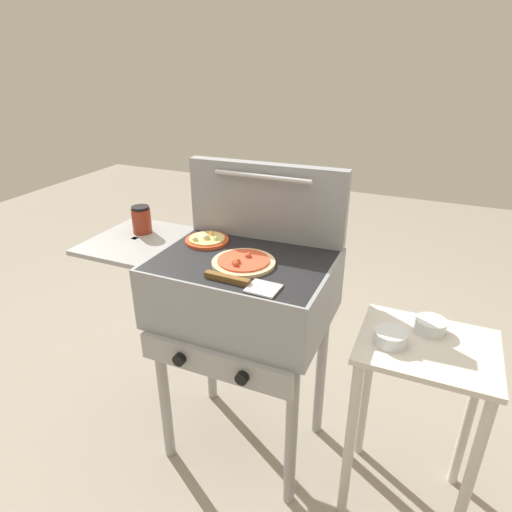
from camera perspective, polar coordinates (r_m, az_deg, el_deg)
The scene contains 10 objects.
ground_plane at distance 2.14m, azimuth -1.33°, elevation -22.65°, with size 8.00×8.00×0.00m, color gray.
grill at distance 1.67m, azimuth -2.09°, elevation -4.80°, with size 0.96×0.53×0.90m.
grill_lid_open at distance 1.72m, azimuth 1.33°, elevation 7.02°, with size 0.63×0.09×0.30m.
pizza_pepperoni at distance 1.55m, azimuth -1.63°, elevation -0.76°, with size 0.22×0.22×0.03m.
pizza_cheese at distance 1.74m, azimuth -6.32°, elevation 2.10°, with size 0.17×0.17×0.04m.
sauce_jar at distance 1.87m, azimuth -14.52°, elevation 4.54°, with size 0.08×0.08×0.11m.
spatula at distance 1.42m, azimuth -1.85°, elevation -3.42°, with size 0.26×0.09×0.02m.
prep_table at distance 1.69m, azimuth 20.20°, elevation -16.15°, with size 0.44×0.36×0.72m.
topping_bowl_near at distance 1.62m, azimuth 21.52°, elevation -8.38°, with size 0.10×0.10×0.04m.
topping_bowl_far at distance 1.52m, azimuth 16.93°, elevation -10.02°, with size 0.11×0.11×0.04m.
Camera 1 is at (0.62, -1.30, 1.58)m, focal length 31.08 mm.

